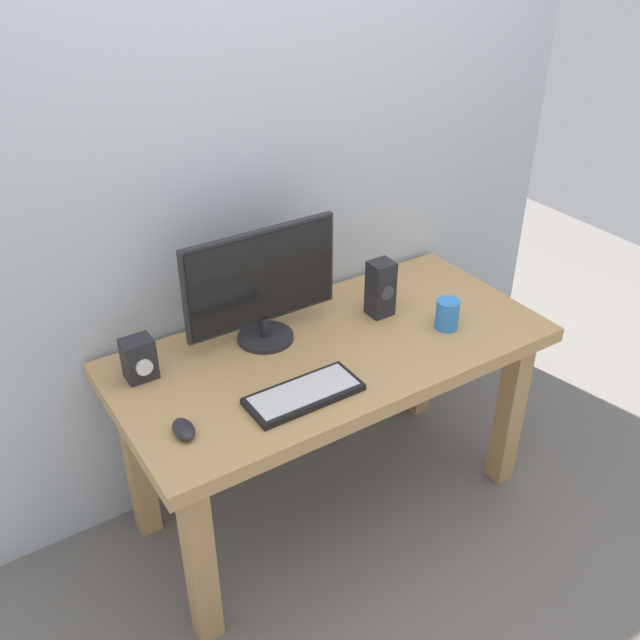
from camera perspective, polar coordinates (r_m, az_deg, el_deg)
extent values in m
plane|color=slate|center=(2.89, 0.88, -14.22)|extent=(6.00, 6.00, 0.00)
cube|color=#B2BCC6|center=(2.42, -4.29, 17.80)|extent=(2.63, 0.04, 3.00)
cube|color=tan|center=(2.43, 1.02, -2.58)|extent=(1.50, 0.71, 0.05)
cube|color=tan|center=(2.29, -9.63, -18.48)|extent=(0.08, 0.08, 0.68)
cube|color=tan|center=(2.86, 14.99, -7.03)|extent=(0.08, 0.08, 0.68)
cube|color=tan|center=(2.64, -14.45, -10.76)|extent=(0.08, 0.08, 0.68)
cube|color=tan|center=(3.15, 8.21, -2.15)|extent=(0.08, 0.08, 0.68)
cylinder|color=#232328|center=(2.46, -4.39, -1.38)|extent=(0.19, 0.19, 0.02)
cylinder|color=#232328|center=(2.43, -4.43, -0.55)|extent=(0.04, 0.04, 0.07)
cube|color=#232328|center=(2.35, -4.76, 3.47)|extent=(0.55, 0.02, 0.33)
cube|color=black|center=(2.34, -4.59, 3.33)|extent=(0.53, 0.01, 0.31)
cube|color=black|center=(2.18, -1.30, -5.97)|extent=(0.36, 0.15, 0.02)
cube|color=silver|center=(2.18, -1.30, -5.72)|extent=(0.33, 0.12, 0.00)
ellipsoid|color=#232328|center=(2.09, -10.88, -8.60)|extent=(0.07, 0.11, 0.03)
cube|color=#232328|center=(2.55, 4.88, 2.54)|extent=(0.09, 0.08, 0.21)
cylinder|color=#3F3F44|center=(2.53, 5.44, 2.16)|extent=(0.05, 0.00, 0.05)
cube|color=#232328|center=(2.30, -14.32, -3.03)|extent=(0.10, 0.08, 0.14)
cylinder|color=silver|center=(2.27, -13.90, -3.72)|extent=(0.05, 0.01, 0.05)
cylinder|color=#337FD8|center=(2.53, 10.17, 0.47)|extent=(0.08, 0.08, 0.11)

